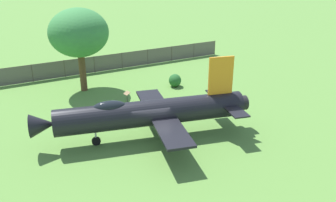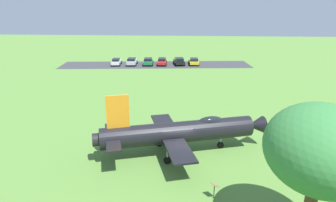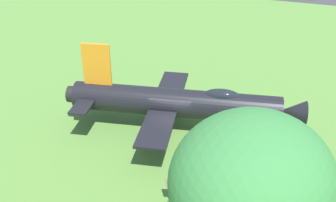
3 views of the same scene
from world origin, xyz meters
name	(u,v)px [view 3 (image 3 of 3)]	position (x,y,z in m)	size (l,w,h in m)	color
ground_plane	(175,129)	(0.00, 0.00, 0.00)	(200.00, 200.00, 0.00)	#568438
display_jet	(181,103)	(-0.36, -0.11, 1.97)	(14.69, 9.77, 5.53)	black
shade_tree	(251,181)	(-7.21, 9.46, 5.52)	(5.38, 5.87, 7.75)	brown
info_plaque	(169,187)	(-2.60, 6.10, 0.85)	(0.69, 0.72, 1.14)	#333333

